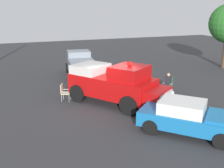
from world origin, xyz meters
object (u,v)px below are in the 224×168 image
lawn_chair_near_truck (168,84)px  spectator_seated (168,82)px  parked_pickup (80,64)px  lawn_chair_by_car (64,91)px  classic_hot_rod (189,117)px  vintage_fire_truck (115,84)px

lawn_chair_near_truck → spectator_seated: 0.17m
parked_pickup → lawn_chair_by_car: 5.81m
classic_hot_rod → parked_pickup: 11.63m
lawn_chair_near_truck → lawn_chair_by_car: bearing=-6.7°
lawn_chair_near_truck → lawn_chair_by_car: same height
lawn_chair_near_truck → spectator_seated: spectator_seated is taller
parked_pickup → lawn_chair_near_truck: size_ratio=4.87×
vintage_fire_truck → spectator_seated: vintage_fire_truck is taller
lawn_chair_by_car → classic_hot_rod: bearing=125.4°
vintage_fire_truck → parked_pickup: 6.86m
lawn_chair_near_truck → lawn_chair_by_car: (6.65, -0.78, 0.00)m
lawn_chair_by_car → spectator_seated: bearing=172.5°
parked_pickup → lawn_chair_near_truck: (-4.32, 6.09, -0.40)m
classic_hot_rod → lawn_chair_near_truck: bearing=-113.1°
classic_hot_rod → spectator_seated: classic_hot_rod is taller
parked_pickup → lawn_chair_by_car: size_ratio=4.87×
lawn_chair_near_truck → spectator_seated: (0.11, 0.08, 0.11)m
vintage_fire_truck → spectator_seated: size_ratio=4.74×
classic_hot_rod → spectator_seated: size_ratio=3.43×
vintage_fire_truck → parked_pickup: bearing=-87.1°
parked_pickup → lawn_chair_near_truck: bearing=125.3°
classic_hot_rod → parked_pickup: parked_pickup is taller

